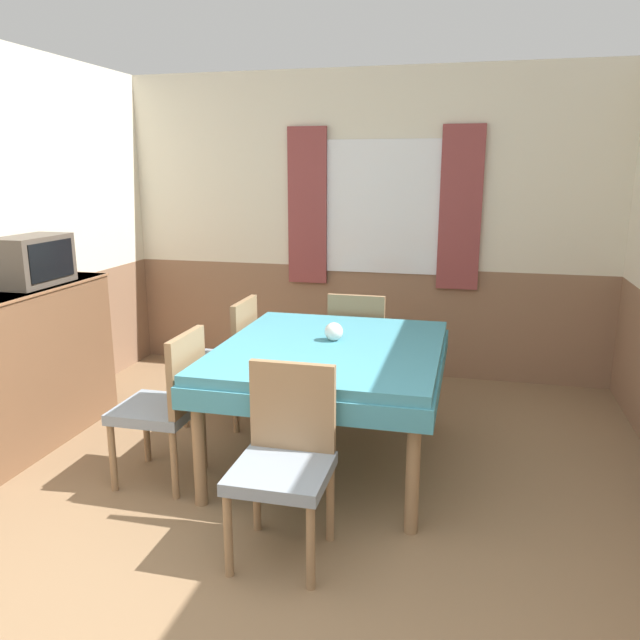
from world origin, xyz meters
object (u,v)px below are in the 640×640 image
Objects in this scene: dining_table at (331,361)px; sideboard at (30,364)px; chair_left_near at (167,402)px; tv at (33,261)px; chair_head_near at (285,455)px; vase at (334,332)px; chair_head_window at (359,345)px; chair_left_far at (228,356)px.

dining_table is 1.20× the size of sideboard.
tv reaches higher than chair_left_near.
vase is at bearing -89.78° from chair_head_near.
chair_head_window is 0.70× the size of sideboard.
sideboard reaches higher than chair_head_near.
chair_left_far is at bearing 24.96° from tv.
chair_left_near is (-0.86, -0.46, -0.17)m from dining_table.
vase is at bearing 7.26° from sideboard.
chair_left_near is at bearing -180.00° from chair_left_far.
chair_head_window is at bearing 89.73° from vase.
sideboard is (-2.00, -0.16, -0.12)m from dining_table.
tv is at bearing -24.61° from chair_head_near.
dining_table is 1.71× the size of chair_left_far.
chair_left_near reaches higher than vase.
chair_left_far is at bearing -58.97° from chair_head_near.
tv is (0.03, 0.10, 0.68)m from sideboard.
chair_left_far is 1.00× the size of chair_left_near.
chair_head_window is at bearing -90.00° from chair_head_near.
tv is at bearing 72.87° from sideboard.
vase is (0.85, 0.56, 0.32)m from chair_left_near.
sideboard is 0.68m from tv.
chair_left_near is (-0.86, -1.42, 0.00)m from chair_head_window.
chair_left_near is 0.70× the size of sideboard.
tv reaches higher than dining_table.
sideboard is (-2.00, 0.80, 0.04)m from chair_head_near.
chair_left_far is at bearing 28.33° from sideboard.
chair_head_window is at bearing 29.13° from sideboard.
chair_head_window is at bearing 90.00° from dining_table.
sideboard is at bearing -21.88° from chair_head_near.
chair_head_near is 7.90× the size of vase.
chair_head_window is at bearing 27.28° from tv.
chair_head_window reaches higher than vase.
chair_head_window is 0.99m from chair_left_far.
chair_left_far is 7.90× the size of vase.
chair_left_far reaches higher than dining_table.
chair_head_near is 1.11m from vase.
sideboard reaches higher than dining_table.
vase is (-0.00, 1.06, 0.32)m from chair_head_near.
chair_head_near is at bearing -120.17° from chair_left_near.
vase is (1.97, 0.16, -0.39)m from tv.
chair_head_near is at bearing -148.97° from chair_left_far.
tv is at bearing -178.35° from dining_table.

